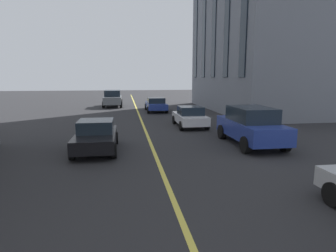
{
  "coord_description": "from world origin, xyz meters",
  "views": [
    {
      "loc": [
        4.84,
        1.25,
        3.31
      ],
      "look_at": [
        14.75,
        -0.27,
        1.59
      ],
      "focal_mm": 30.22,
      "sensor_mm": 36.0,
      "label": 1
    }
  ],
  "objects_px": {
    "car_blue_parked_b": "(156,104)",
    "car_blue_oncoming": "(251,125)",
    "car_black_trailing": "(96,136)",
    "car_white_parked_a": "(190,117)",
    "car_grey_mid": "(113,98)"
  },
  "relations": [
    {
      "from": "car_blue_parked_b",
      "to": "car_black_trailing",
      "type": "bearing_deg",
      "value": 163.4
    },
    {
      "from": "car_black_trailing",
      "to": "car_blue_oncoming",
      "type": "bearing_deg",
      "value": -89.29
    },
    {
      "from": "car_black_trailing",
      "to": "car_blue_oncoming",
      "type": "xyz_separation_m",
      "value": [
        0.09,
        -7.48,
        0.27
      ]
    },
    {
      "from": "car_blue_parked_b",
      "to": "car_white_parked_a",
      "type": "bearing_deg",
      "value": -171.76
    },
    {
      "from": "car_black_trailing",
      "to": "car_blue_parked_b",
      "type": "relative_size",
      "value": 0.89
    },
    {
      "from": "car_blue_parked_b",
      "to": "car_blue_oncoming",
      "type": "bearing_deg",
      "value": -167.89
    },
    {
      "from": "car_grey_mid",
      "to": "car_white_parked_a",
      "type": "bearing_deg",
      "value": -158.6
    },
    {
      "from": "car_blue_parked_b",
      "to": "car_grey_mid",
      "type": "height_order",
      "value": "car_grey_mid"
    },
    {
      "from": "car_black_trailing",
      "to": "car_white_parked_a",
      "type": "bearing_deg",
      "value": -45.43
    },
    {
      "from": "car_blue_parked_b",
      "to": "car_blue_oncoming",
      "type": "xyz_separation_m",
      "value": [
        -14.52,
        -3.12,
        0.27
      ]
    },
    {
      "from": "car_black_trailing",
      "to": "car_white_parked_a",
      "type": "xyz_separation_m",
      "value": [
        5.58,
        -5.67,
        0.0
      ]
    },
    {
      "from": "car_blue_parked_b",
      "to": "car_white_parked_a",
      "type": "height_order",
      "value": "car_white_parked_a"
    },
    {
      "from": "car_white_parked_a",
      "to": "car_blue_oncoming",
      "type": "height_order",
      "value": "car_blue_oncoming"
    },
    {
      "from": "car_grey_mid",
      "to": "car_blue_oncoming",
      "type": "bearing_deg",
      "value": -159.45
    },
    {
      "from": "car_black_trailing",
      "to": "car_blue_oncoming",
      "type": "relative_size",
      "value": 0.83
    }
  ]
}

